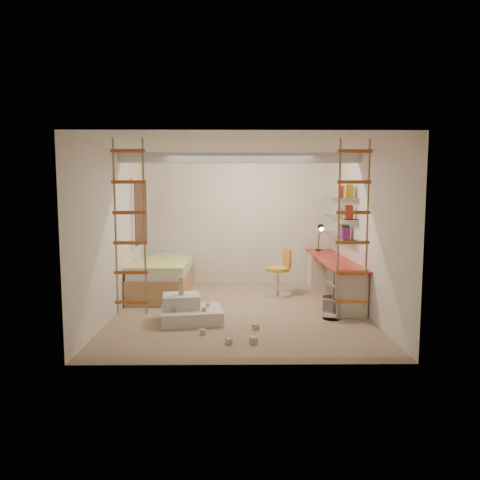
{
  "coord_description": "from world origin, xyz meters",
  "views": [
    {
      "loc": [
        -0.08,
        -6.9,
        1.91
      ],
      "look_at": [
        0.0,
        0.3,
        1.15
      ],
      "focal_mm": 32.0,
      "sensor_mm": 36.0,
      "label": 1
    }
  ],
  "objects_px": {
    "desk": "(332,277)",
    "play_platform": "(189,311)",
    "bed": "(163,277)",
    "swivel_chair": "(279,279)"
  },
  "relations": [
    {
      "from": "desk",
      "to": "bed",
      "type": "bearing_deg",
      "value": 173.51
    },
    {
      "from": "bed",
      "to": "play_platform",
      "type": "height_order",
      "value": "bed"
    },
    {
      "from": "desk",
      "to": "play_platform",
      "type": "height_order",
      "value": "desk"
    },
    {
      "from": "desk",
      "to": "bed",
      "type": "height_order",
      "value": "desk"
    },
    {
      "from": "swivel_chair",
      "to": "bed",
      "type": "bearing_deg",
      "value": 176.25
    },
    {
      "from": "swivel_chair",
      "to": "play_platform",
      "type": "relative_size",
      "value": 0.89
    },
    {
      "from": "bed",
      "to": "play_platform",
      "type": "bearing_deg",
      "value": -68.87
    },
    {
      "from": "swivel_chair",
      "to": "play_platform",
      "type": "xyz_separation_m",
      "value": [
        -1.54,
        -1.64,
        -0.17
      ]
    },
    {
      "from": "desk",
      "to": "play_platform",
      "type": "distance_m",
      "value": 2.89
    },
    {
      "from": "bed",
      "to": "swivel_chair",
      "type": "xyz_separation_m",
      "value": [
        2.23,
        -0.15,
        -0.0
      ]
    }
  ]
}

